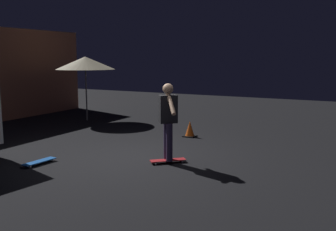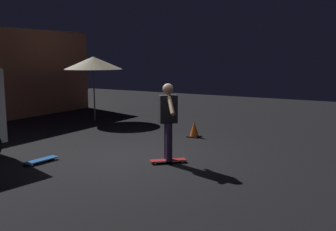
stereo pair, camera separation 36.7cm
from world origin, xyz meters
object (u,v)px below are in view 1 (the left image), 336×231
at_px(patio_umbrella, 85,63).
at_px(traffic_cone, 190,129).
at_px(skateboard_ridden, 168,160).
at_px(skater, 168,116).
at_px(skateboard_spare, 39,162).

relative_size(patio_umbrella, traffic_cone, 5.00).
height_order(patio_umbrella, skateboard_ridden, patio_umbrella).
bearing_deg(skateboard_ridden, traffic_cone, 14.76).
relative_size(skateboard_ridden, skater, 0.42).
xyz_separation_m(patio_umbrella, traffic_cone, (-0.87, -4.51, -1.86)).
bearing_deg(skater, skateboard_ridden, 90.00).
bearing_deg(skater, skateboard_spare, 119.86).
height_order(skateboard_spare, skater, skater).
bearing_deg(skateboard_ridden, patio_umbrella, 55.53).
relative_size(patio_umbrella, skateboard_spare, 2.90).
height_order(patio_umbrella, skateboard_spare, patio_umbrella).
relative_size(patio_umbrella, skateboard_ridden, 3.25).
bearing_deg(skateboard_spare, skater, -60.14).
distance_m(patio_umbrella, skateboard_ridden, 6.66).
height_order(skater, traffic_cone, skater).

